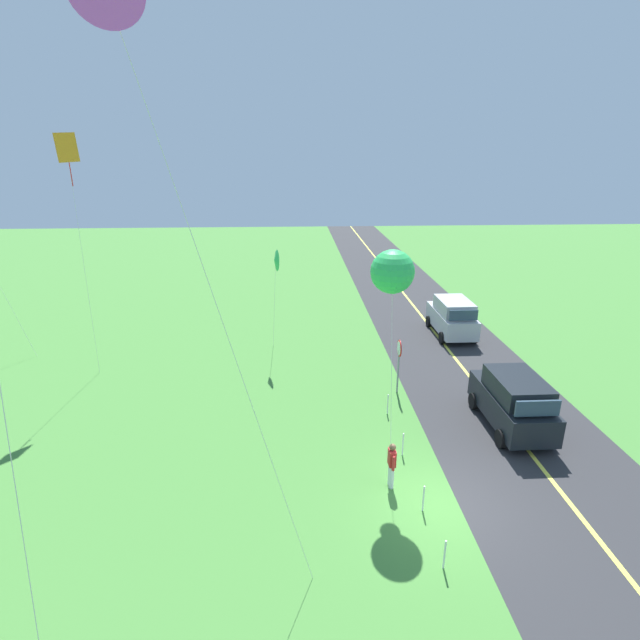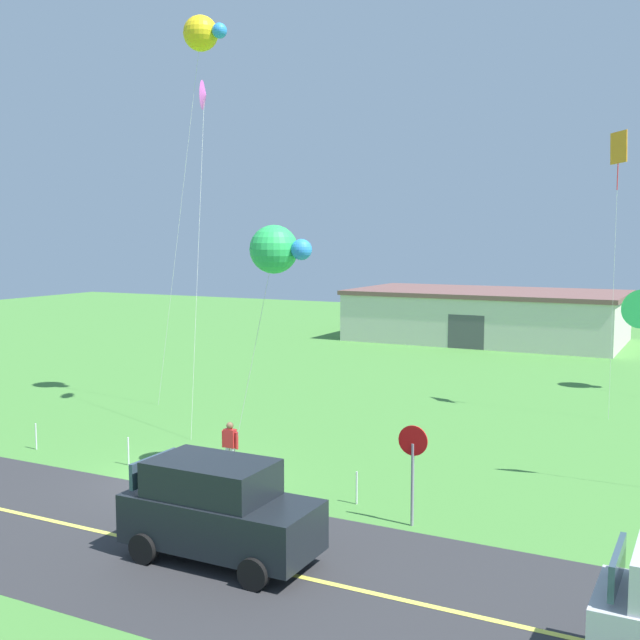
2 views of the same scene
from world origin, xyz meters
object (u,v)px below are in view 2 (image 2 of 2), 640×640
Objects in this scene: kite_pink_drift at (202,33)px; warehouse_distant at (487,315)px; person_adult_near at (230,446)px; car_suv_foreground at (218,509)px; kite_green_far at (204,97)px; kite_yellow_high at (618,153)px; kite_red_low at (276,249)px; stop_sign at (413,455)px.

warehouse_distant is at bearing 80.84° from kite_pink_drift.
kite_pink_drift is at bearing 58.09° from person_adult_near.
kite_green_far is at bearing 126.19° from car_suv_foreground.
kite_pink_drift reaches higher than kite_yellow_high.
kite_yellow_high is (9.36, 12.68, 9.51)m from person_adult_near.
person_adult_near is 0.10× the size of kite_pink_drift.
kite_red_low is 10.31m from kite_green_far.
car_suv_foreground is 40.08m from warehouse_distant.
kite_pink_drift is at bearing 126.29° from car_suv_foreground.
kite_green_far is (-11.25, 7.20, 10.72)m from stop_sign.
kite_yellow_high reaches higher than person_adult_near.
kite_yellow_high is 0.61× the size of warehouse_distant.
warehouse_distant is (-10.78, 21.64, -8.62)m from kite_yellow_high.
stop_sign is at bearing -17.49° from kite_red_low.
kite_yellow_high is at bearing -63.52° from warehouse_distant.
warehouse_distant is at bearing 116.48° from kite_yellow_high.
kite_pink_drift is 0.87× the size of warehouse_distant.
kite_green_far reaches higher than car_suv_foreground.
kite_pink_drift reaches higher than kite_red_low.
warehouse_distant reaches higher than stop_sign.
stop_sign is (3.13, 3.92, 0.65)m from car_suv_foreground.
kite_yellow_high reaches higher than kite_red_low.
car_suv_foreground is 6.42m from person_adult_near.
car_suv_foreground reaches higher than person_adult_near.
stop_sign is 0.23× the size of kite_yellow_high.
kite_pink_drift is (-1.05, 1.38, 2.76)m from kite_green_far.
kite_green_far is at bearing -52.88° from kite_pink_drift.
person_adult_near is at bearing -126.42° from kite_yellow_high.
kite_pink_drift is (-7.51, 7.07, 8.44)m from kite_red_low.
kite_yellow_high is at bearing 20.43° from kite_pink_drift.
kite_pink_drift is 30.78m from warehouse_distant.
car_suv_foreground is 5.05m from stop_sign.
kite_green_far is at bearing -96.67° from warehouse_distant.
kite_pink_drift is at bearing 136.72° from kite_red_low.
kite_red_low reaches higher than car_suv_foreground.
stop_sign is 0.34× the size of kite_red_low.
kite_yellow_high is at bearing 71.69° from car_suv_foreground.
kite_yellow_high is 0.85× the size of kite_green_far.
kite_yellow_high is 25.67m from warehouse_distant.
warehouse_distant is (-3.10, 34.36, -5.08)m from kite_red_low.
stop_sign is at bearing -32.60° from kite_green_far.
warehouse_distant is at bearing 102.42° from stop_sign.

